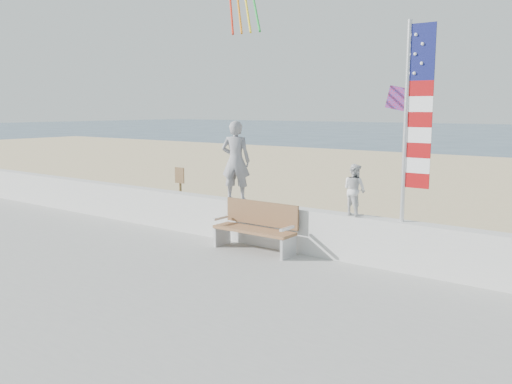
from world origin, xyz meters
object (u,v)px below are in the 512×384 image
Objects in this scene: flag at (413,114)px; adult at (236,161)px; child at (355,190)px; bench at (257,226)px.

adult is at bearing 180.00° from flag.
adult is 2.90m from child.
flag is (3.04, 0.45, 2.30)m from bench.
child is at bearing 12.99° from bench.
adult reaches higher than child.
bench is 0.51× the size of flag.
flag is at bearing -159.81° from child.
bench is (-1.97, -0.45, -0.88)m from child.
bench is 3.84m from flag.
child is (2.88, 0.00, -0.38)m from adult.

